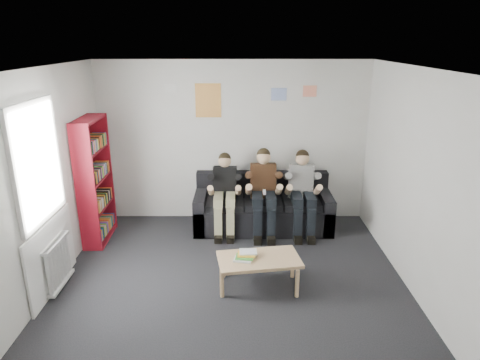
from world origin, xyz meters
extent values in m
plane|color=black|center=(0.00, 0.00, 0.00)|extent=(5.00, 5.00, 0.00)
plane|color=silver|center=(0.00, 0.00, 2.70)|extent=(5.00, 5.00, 0.00)
plane|color=silver|center=(0.00, 2.50, 1.35)|extent=(4.50, 0.00, 4.50)
plane|color=silver|center=(0.00, -2.50, 1.35)|extent=(4.50, 0.00, 4.50)
plane|color=silver|center=(-2.25, 0.00, 1.35)|extent=(0.00, 5.00, 5.00)
plane|color=silver|center=(2.25, 0.00, 1.35)|extent=(0.00, 5.00, 5.00)
cube|color=black|center=(0.50, 2.03, 0.21)|extent=(2.23, 0.91, 0.43)
cube|color=black|center=(0.50, 2.39, 0.64)|extent=(2.23, 0.20, 0.44)
cube|color=black|center=(-0.53, 2.03, 0.30)|extent=(0.18, 0.91, 0.61)
cube|color=black|center=(1.52, 2.03, 0.30)|extent=(0.18, 0.91, 0.61)
cube|color=black|center=(0.50, 1.95, 0.48)|extent=(1.86, 0.63, 0.10)
cube|color=maroon|center=(-2.09, 1.62, 0.96)|extent=(0.29, 0.86, 1.92)
cube|color=tan|center=(0.35, 0.23, 0.39)|extent=(1.02, 0.56, 0.04)
cylinder|color=tan|center=(-0.10, 0.00, 0.18)|extent=(0.05, 0.05, 0.37)
cylinder|color=tan|center=(0.81, 0.00, 0.18)|extent=(0.05, 0.05, 0.37)
cylinder|color=tan|center=(-0.10, 0.45, 0.18)|extent=(0.05, 0.05, 0.37)
cylinder|color=tan|center=(0.81, 0.45, 0.18)|extent=(0.05, 0.05, 0.37)
cube|color=silver|center=(0.15, 0.17, 0.41)|extent=(0.22, 0.16, 0.02)
cube|color=green|center=(0.17, 0.21, 0.43)|extent=(0.22, 0.16, 0.02)
cube|color=yellow|center=(0.20, 0.24, 0.45)|extent=(0.22, 0.16, 0.02)
cube|color=silver|center=(0.22, 0.28, 0.47)|extent=(0.22, 0.16, 0.02)
cube|color=black|center=(-0.13, 2.08, 0.78)|extent=(0.38, 0.28, 0.54)
sphere|color=tan|center=(-0.13, 2.04, 1.15)|extent=(0.21, 0.21, 0.21)
sphere|color=black|center=(-0.13, 2.06, 1.19)|extent=(0.20, 0.20, 0.20)
cube|color=#97936C|center=(-0.13, 1.79, 0.59)|extent=(0.34, 0.44, 0.14)
cube|color=#97936C|center=(-0.13, 1.59, 0.26)|extent=(0.32, 0.13, 0.53)
cube|color=black|center=(-0.13, 1.53, 0.05)|extent=(0.32, 0.25, 0.09)
cube|color=#502F1A|center=(0.50, 2.09, 0.81)|extent=(0.41, 0.30, 0.59)
sphere|color=tan|center=(0.50, 2.05, 1.21)|extent=(0.23, 0.23, 0.23)
sphere|color=black|center=(0.50, 2.06, 1.25)|extent=(0.22, 0.22, 0.22)
cube|color=black|center=(0.50, 1.78, 0.60)|extent=(0.37, 0.48, 0.16)
cube|color=black|center=(0.50, 1.55, 0.26)|extent=(0.35, 0.15, 0.53)
cube|color=black|center=(0.50, 1.49, 0.05)|extent=(0.35, 0.27, 0.10)
cube|color=white|center=(0.50, 1.67, 0.75)|extent=(0.04, 0.15, 0.04)
cube|color=white|center=(1.12, 2.08, 0.80)|extent=(0.40, 0.29, 0.57)
sphere|color=tan|center=(1.12, 2.04, 1.19)|extent=(0.22, 0.22, 0.22)
sphere|color=black|center=(1.12, 2.06, 1.23)|extent=(0.21, 0.21, 0.21)
cube|color=black|center=(1.12, 1.78, 0.60)|extent=(0.36, 0.46, 0.15)
cube|color=black|center=(1.12, 1.56, 0.26)|extent=(0.34, 0.14, 0.53)
cube|color=black|center=(1.12, 1.50, 0.05)|extent=(0.34, 0.26, 0.10)
cylinder|color=silver|center=(-2.15, -0.08, 0.35)|extent=(0.06, 0.06, 0.60)
cylinder|color=silver|center=(-2.15, 0.00, 0.35)|extent=(0.06, 0.06, 0.60)
cylinder|color=silver|center=(-2.15, 0.08, 0.35)|extent=(0.06, 0.06, 0.60)
cylinder|color=silver|center=(-2.15, 0.16, 0.35)|extent=(0.06, 0.06, 0.60)
cylinder|color=silver|center=(-2.15, 0.24, 0.35)|extent=(0.06, 0.06, 0.60)
cylinder|color=silver|center=(-2.15, 0.32, 0.35)|extent=(0.06, 0.06, 0.60)
cylinder|color=silver|center=(-2.15, 0.40, 0.35)|extent=(0.06, 0.06, 0.60)
cylinder|color=silver|center=(-2.15, 0.48, 0.35)|extent=(0.06, 0.06, 0.60)
cube|color=silver|center=(-2.15, 0.20, 0.07)|extent=(0.10, 0.64, 0.04)
cube|color=silver|center=(-2.15, 0.20, 0.63)|extent=(0.10, 0.64, 0.04)
cube|color=white|center=(-2.23, 0.20, 1.65)|extent=(0.02, 1.00, 1.30)
cube|color=white|center=(-2.22, 0.20, 2.33)|extent=(0.05, 1.12, 0.06)
cube|color=white|center=(-2.22, 0.20, 0.97)|extent=(0.05, 1.12, 0.06)
cube|color=white|center=(-2.22, 0.20, 0.45)|extent=(0.03, 1.30, 0.90)
cube|color=#F0E854|center=(-0.40, 2.49, 2.05)|extent=(0.42, 0.01, 0.55)
cube|color=#4170E0|center=(0.75, 2.49, 2.15)|extent=(0.25, 0.01, 0.20)
cube|color=#DA4487|center=(1.25, 2.49, 2.20)|extent=(0.22, 0.01, 0.18)
cube|color=white|center=(-1.00, 2.49, 2.25)|extent=(0.20, 0.01, 0.14)
camera|label=1|loc=(0.11, -4.53, 3.01)|focal=32.00mm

